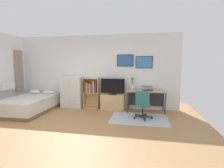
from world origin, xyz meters
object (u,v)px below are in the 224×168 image
object	(u,v)px
desk	(146,94)
bamboo_vase	(132,83)
wine_glass	(133,86)
dresser	(72,92)
bookshelf	(91,90)
office_chair	(143,104)
laptop	(147,88)
bed	(30,104)
television	(113,87)
tv_stand	(113,102)
computer_mouse	(156,91)

from	to	relation	value
desk	bamboo_vase	size ratio (longest dim) A/B	3.02
wine_glass	desk	bearing A→B (deg)	14.30
bamboo_vase	dresser	bearing A→B (deg)	-177.62
bookshelf	office_chair	distance (m)	2.14
laptop	bamboo_vase	distance (m)	0.55
bed	television	world-z (taller)	television
bed	laptop	world-z (taller)	laptop
bookshelf	tv_stand	distance (m)	0.93
bed	desk	bearing A→B (deg)	9.61
bed	office_chair	bearing A→B (deg)	-3.29
bed	wine_glass	world-z (taller)	wine_glass
tv_stand	television	world-z (taller)	television
dresser	television	size ratio (longest dim) A/B	1.36
bed	desk	world-z (taller)	desk
dresser	tv_stand	distance (m)	1.59
bed	laptop	bearing A→B (deg)	9.29
desk	wine_glass	bearing A→B (deg)	-165.70
tv_stand	computer_mouse	xyz separation A→B (m)	(1.51, -0.15, 0.48)
television	desk	bearing A→B (deg)	0.42
bookshelf	office_chair	xyz separation A→B (m)	(1.91, -0.95, -0.22)
bookshelf	laptop	world-z (taller)	bookshelf
computer_mouse	television	bearing A→B (deg)	175.19
tv_stand	laptop	xyz separation A→B (m)	(1.21, -0.03, 0.53)
bookshelf	office_chair	world-z (taller)	bookshelf
desk	laptop	world-z (taller)	laptop
computer_mouse	office_chair	bearing A→B (deg)	-119.97
bookshelf	laptop	distance (m)	2.05
wine_glass	laptop	bearing A→B (deg)	11.41
television	laptop	distance (m)	1.21
bookshelf	wine_glass	bearing A→B (deg)	-6.22
dresser	laptop	distance (m)	2.77
desk	office_chair	distance (m)	0.91
television	bamboo_vase	size ratio (longest dim) A/B	2.03
desk	bamboo_vase	xyz separation A→B (m)	(-0.48, 0.09, 0.37)
bed	bookshelf	size ratio (longest dim) A/B	1.85
laptop	desk	bearing A→B (deg)	147.80
television	office_chair	size ratio (longest dim) A/B	1.01
television	office_chair	xyz separation A→B (m)	(1.07, -0.89, -0.38)
television	bamboo_vase	world-z (taller)	bamboo_vase
laptop	bookshelf	bearing A→B (deg)	171.14
office_chair	computer_mouse	xyz separation A→B (m)	(0.44, 0.76, 0.30)
television	wine_glass	bearing A→B (deg)	-8.01
computer_mouse	tv_stand	bearing A→B (deg)	174.34
office_chair	bed	bearing A→B (deg)	-177.68
tv_stand	laptop	distance (m)	1.32
bamboo_vase	office_chair	bearing A→B (deg)	-69.21
wine_glass	office_chair	bearing A→B (deg)	-66.73
bookshelf	wine_glass	distance (m)	1.59
dresser	office_chair	size ratio (longest dim) A/B	1.37
desk	laptop	distance (m)	0.21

